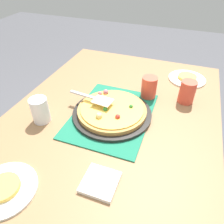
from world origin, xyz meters
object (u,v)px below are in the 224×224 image
served_slice_right (3,187)px  cup_near (40,110)px  cup_corner (149,88)px  plate_near_left (187,79)px  pizza_pan (112,113)px  cup_far (187,92)px  napkin_stack (100,182)px  served_slice_left (187,77)px  plate_far_right (5,189)px  pizza_server (94,98)px  pizza (112,110)px

served_slice_right → cup_near: bearing=14.6°
served_slice_right → cup_corner: cup_corner is taller
plate_near_left → pizza_pan: bearing=147.1°
cup_far → napkin_stack: size_ratio=1.00×
cup_near → cup_far: bearing=-57.7°
plate_near_left → cup_corner: cup_corner is taller
served_slice_left → plate_far_right: bearing=152.4°
pizza_server → plate_near_left: bearing=-41.0°
cup_near → napkin_stack: bearing=-119.5°
napkin_stack → plate_near_left: bearing=-14.5°
pizza_pan → pizza_server: pizza_server is taller
served_slice_right → cup_far: 0.91m
plate_far_right → cup_near: 0.37m
pizza → plate_near_left: pizza is taller
plate_far_right → napkin_stack: napkin_stack is taller
napkin_stack → cup_corner: bearing=-3.7°
plate_far_right → served_slice_right: (0.00, 0.00, 0.01)m
served_slice_left → served_slice_right: same height
pizza_pan → served_slice_left: served_slice_left is taller
pizza_server → cup_far: bearing=-61.2°
served_slice_left → pizza_server: 0.63m
served_slice_left → served_slice_right: (-0.98, 0.51, 0.00)m
cup_near → pizza_server: 0.26m
plate_far_right → pizza_server: size_ratio=0.94×
plate_far_right → pizza_server: 0.53m
plate_near_left → served_slice_left: (0.00, 0.00, 0.01)m
plate_far_right → cup_far: bearing=-35.2°
plate_far_right → cup_near: bearing=14.6°
cup_far → plate_near_left: bearing=2.5°
pizza_server → cup_near: bearing=128.9°
plate_near_left → napkin_stack: size_ratio=1.83×
pizza_pan → cup_near: 0.33m
cup_near → served_slice_left: bearing=-43.9°
cup_corner → pizza_pan: bearing=149.0°
plate_far_right → pizza: bearing=-21.9°
pizza → napkin_stack: 0.38m
served_slice_left → pizza: bearing=147.1°
pizza → napkin_stack: pizza is taller
cup_near → napkin_stack: size_ratio=1.00×
pizza → served_slice_right: pizza is taller
cup_corner → pizza_server: (-0.20, 0.23, 0.01)m
plate_near_left → pizza_server: (-0.47, 0.41, 0.06)m
pizza_pan → plate_far_right: pizza_pan is taller
cup_near → napkin_stack: (-0.22, -0.39, -0.05)m
plate_far_right → served_slice_right: bearing=0.0°
plate_near_left → served_slice_right: 1.11m
cup_corner → served_slice_left: bearing=-34.3°
cup_near → cup_far: (0.39, -0.62, 0.00)m
pizza_pan → cup_far: size_ratio=3.17×
served_slice_left → served_slice_right: 1.11m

